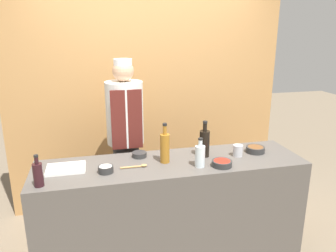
{
  "coord_description": "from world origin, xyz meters",
  "views": [
    {
      "loc": [
        -0.62,
        -2.46,
        2.0
      ],
      "look_at": [
        0.0,
        0.12,
        1.21
      ],
      "focal_mm": 35.0,
      "sensor_mm": 36.0,
      "label": 1
    }
  ],
  "objects_px": {
    "cutting_board": "(66,168)",
    "bottle_amber": "(165,147)",
    "sauce_bowl_white": "(106,169)",
    "wooden_spoon": "(137,166)",
    "bottle_clear": "(200,155)",
    "bottle_soy": "(204,143)",
    "cup_steel": "(238,150)",
    "sauce_bowl_brown": "(255,149)",
    "bottle_wine": "(38,174)",
    "chef_center": "(126,142)",
    "sauce_bowl_purple": "(139,154)",
    "sauce_bowl_red": "(222,163)"
  },
  "relations": [
    {
      "from": "sauce_bowl_red",
      "to": "cutting_board",
      "type": "relative_size",
      "value": 0.55
    },
    {
      "from": "sauce_bowl_brown",
      "to": "bottle_soy",
      "type": "xyz_separation_m",
      "value": [
        -0.48,
        0.02,
        0.1
      ]
    },
    {
      "from": "sauce_bowl_brown",
      "to": "bottle_soy",
      "type": "distance_m",
      "value": 0.49
    },
    {
      "from": "bottle_wine",
      "to": "cup_steel",
      "type": "distance_m",
      "value": 1.63
    },
    {
      "from": "bottle_soy",
      "to": "bottle_wine",
      "type": "relative_size",
      "value": 1.35
    },
    {
      "from": "sauce_bowl_white",
      "to": "cup_steel",
      "type": "distance_m",
      "value": 1.15
    },
    {
      "from": "sauce_bowl_brown",
      "to": "bottle_wine",
      "type": "distance_m",
      "value": 1.83
    },
    {
      "from": "sauce_bowl_white",
      "to": "cup_steel",
      "type": "bearing_deg",
      "value": 4.29
    },
    {
      "from": "sauce_bowl_brown",
      "to": "bottle_amber",
      "type": "relative_size",
      "value": 0.49
    },
    {
      "from": "sauce_bowl_white",
      "to": "cutting_board",
      "type": "relative_size",
      "value": 0.4
    },
    {
      "from": "cutting_board",
      "to": "wooden_spoon",
      "type": "xyz_separation_m",
      "value": [
        0.55,
        -0.09,
        0.0
      ]
    },
    {
      "from": "bottle_amber",
      "to": "bottle_clear",
      "type": "distance_m",
      "value": 0.3
    },
    {
      "from": "cup_steel",
      "to": "bottle_wine",
      "type": "bearing_deg",
      "value": -172.67
    },
    {
      "from": "bottle_clear",
      "to": "bottle_soy",
      "type": "bearing_deg",
      "value": 61.82
    },
    {
      "from": "bottle_amber",
      "to": "wooden_spoon",
      "type": "xyz_separation_m",
      "value": [
        -0.25,
        -0.06,
        -0.12
      ]
    },
    {
      "from": "sauce_bowl_brown",
      "to": "cutting_board",
      "type": "height_order",
      "value": "sauce_bowl_brown"
    },
    {
      "from": "bottle_amber",
      "to": "bottle_wine",
      "type": "xyz_separation_m",
      "value": [
        -0.96,
        -0.22,
        -0.04
      ]
    },
    {
      "from": "sauce_bowl_white",
      "to": "bottle_soy",
      "type": "relative_size",
      "value": 0.37
    },
    {
      "from": "bottle_wine",
      "to": "chef_center",
      "type": "relative_size",
      "value": 0.14
    },
    {
      "from": "sauce_bowl_white",
      "to": "sauce_bowl_purple",
      "type": "relative_size",
      "value": 0.95
    },
    {
      "from": "cutting_board",
      "to": "wooden_spoon",
      "type": "bearing_deg",
      "value": -9.16
    },
    {
      "from": "sauce_bowl_white",
      "to": "sauce_bowl_purple",
      "type": "height_order",
      "value": "sauce_bowl_white"
    },
    {
      "from": "sauce_bowl_brown",
      "to": "chef_center",
      "type": "relative_size",
      "value": 0.1
    },
    {
      "from": "cutting_board",
      "to": "bottle_amber",
      "type": "bearing_deg",
      "value": -2.41
    },
    {
      "from": "bottle_wine",
      "to": "bottle_clear",
      "type": "xyz_separation_m",
      "value": [
        1.22,
        0.06,
        0.0
      ]
    },
    {
      "from": "sauce_bowl_brown",
      "to": "bottle_clear",
      "type": "height_order",
      "value": "bottle_clear"
    },
    {
      "from": "sauce_bowl_purple",
      "to": "bottle_amber",
      "type": "height_order",
      "value": "bottle_amber"
    },
    {
      "from": "bottle_amber",
      "to": "bottle_wine",
      "type": "relative_size",
      "value": 1.44
    },
    {
      "from": "sauce_bowl_white",
      "to": "bottle_amber",
      "type": "bearing_deg",
      "value": 10.89
    },
    {
      "from": "sauce_bowl_red",
      "to": "bottle_clear",
      "type": "distance_m",
      "value": 0.19
    },
    {
      "from": "bottle_soy",
      "to": "wooden_spoon",
      "type": "height_order",
      "value": "bottle_soy"
    },
    {
      "from": "sauce_bowl_brown",
      "to": "cup_steel",
      "type": "relative_size",
      "value": 1.67
    },
    {
      "from": "bottle_amber",
      "to": "chef_center",
      "type": "bearing_deg",
      "value": 115.11
    },
    {
      "from": "wooden_spoon",
      "to": "cup_steel",
      "type": "bearing_deg",
      "value": 2.96
    },
    {
      "from": "sauce_bowl_red",
      "to": "bottle_amber",
      "type": "distance_m",
      "value": 0.48
    },
    {
      "from": "sauce_bowl_red",
      "to": "wooden_spoon",
      "type": "xyz_separation_m",
      "value": [
        -0.68,
        0.13,
        -0.02
      ]
    },
    {
      "from": "bottle_soy",
      "to": "wooden_spoon",
      "type": "bearing_deg",
      "value": -170.02
    },
    {
      "from": "bottle_amber",
      "to": "cup_steel",
      "type": "distance_m",
      "value": 0.66
    },
    {
      "from": "sauce_bowl_white",
      "to": "chef_center",
      "type": "height_order",
      "value": "chef_center"
    },
    {
      "from": "cutting_board",
      "to": "sauce_bowl_white",
      "type": "bearing_deg",
      "value": -22.82
    },
    {
      "from": "bottle_amber",
      "to": "cutting_board",
      "type": "bearing_deg",
      "value": 177.59
    },
    {
      "from": "sauce_bowl_purple",
      "to": "sauce_bowl_white",
      "type": "bearing_deg",
      "value": -139.24
    },
    {
      "from": "bottle_clear",
      "to": "cup_steel",
      "type": "bearing_deg",
      "value": 19.94
    },
    {
      "from": "sauce_bowl_white",
      "to": "wooden_spoon",
      "type": "height_order",
      "value": "sauce_bowl_white"
    },
    {
      "from": "bottle_amber",
      "to": "bottle_soy",
      "type": "relative_size",
      "value": 1.06
    },
    {
      "from": "bottle_amber",
      "to": "bottle_clear",
      "type": "relative_size",
      "value": 1.4
    },
    {
      "from": "sauce_bowl_purple",
      "to": "bottle_clear",
      "type": "xyz_separation_m",
      "value": [
        0.44,
        -0.32,
        0.07
      ]
    },
    {
      "from": "cup_steel",
      "to": "chef_center",
      "type": "relative_size",
      "value": 0.06
    },
    {
      "from": "sauce_bowl_red",
      "to": "cutting_board",
      "type": "xyz_separation_m",
      "value": [
        -1.23,
        0.22,
        -0.02
      ]
    },
    {
      "from": "bottle_soy",
      "to": "bottle_wine",
      "type": "bearing_deg",
      "value": -168.56
    }
  ]
}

